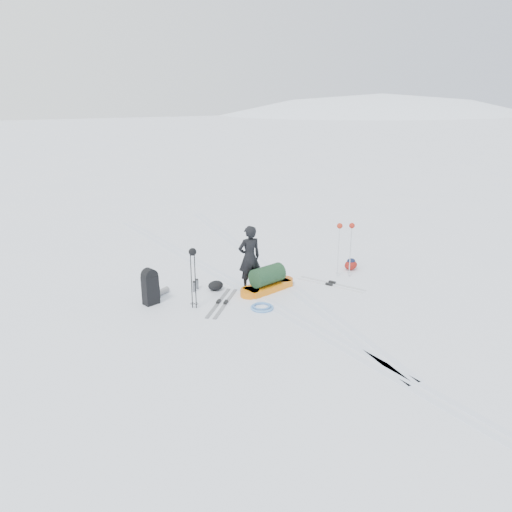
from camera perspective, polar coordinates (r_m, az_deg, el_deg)
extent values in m
plane|color=white|center=(12.55, -0.22, -4.45)|extent=(200.00, 200.00, 0.00)
ellipsoid|color=white|center=(159.85, 12.04, -12.38)|extent=(256.00, 192.00, 160.00)
cube|color=silver|center=(12.50, -0.70, -4.54)|extent=(1.40, 17.97, 0.01)
cube|color=silver|center=(12.61, 0.25, -4.33)|extent=(1.40, 17.97, 0.01)
cube|color=silver|center=(14.77, 0.21, -0.92)|extent=(2.09, 13.88, 0.01)
cube|color=silver|center=(14.89, 1.00, -0.77)|extent=(2.09, 13.88, 0.01)
imported|color=black|center=(12.67, -0.76, -0.19)|extent=(0.64, 0.45, 1.68)
cube|color=orange|center=(12.82, 1.30, -3.56)|extent=(1.40, 0.81, 0.16)
cylinder|color=#C0540B|center=(13.22, 3.20, -2.91)|extent=(0.57, 0.57, 0.16)
cylinder|color=orange|center=(12.45, -0.72, -4.25)|extent=(0.57, 0.57, 0.16)
cylinder|color=#15311C|center=(12.71, 1.31, -2.21)|extent=(0.96, 0.66, 0.48)
cube|color=black|center=(12.16, -11.97, -3.84)|extent=(0.40, 0.33, 0.70)
cylinder|color=black|center=(12.03, -12.09, -2.20)|extent=(0.39, 0.32, 0.34)
cube|color=black|center=(12.30, -11.28, -4.04)|extent=(0.12, 0.19, 0.30)
cylinder|color=slate|center=(12.72, -10.90, -4.12)|extent=(0.56, 0.40, 0.15)
cylinder|color=black|center=(11.66, -7.39, -2.82)|extent=(0.03, 0.03, 1.36)
cylinder|color=black|center=(11.64, -6.95, -2.84)|extent=(0.03, 0.03, 1.36)
torus|color=black|center=(11.87, -7.28, -5.41)|extent=(0.12, 0.12, 0.01)
torus|color=black|center=(11.85, -6.85, -5.43)|extent=(0.12, 0.12, 0.01)
sphere|color=black|center=(11.42, -7.27, 0.47)|extent=(0.18, 0.18, 0.18)
cylinder|color=silver|center=(13.71, 9.39, 0.44)|extent=(0.03, 0.03, 1.43)
cylinder|color=silver|center=(13.80, 10.73, 0.48)|extent=(0.03, 0.03, 1.43)
torus|color=#B7BBBF|center=(13.90, 9.27, -1.93)|extent=(0.12, 0.12, 0.01)
torus|color=#9DA0A4|center=(13.99, 10.59, -1.88)|extent=(0.12, 0.12, 0.01)
sphere|color=maroon|center=(13.51, 9.55, 3.41)|extent=(0.15, 0.15, 0.15)
sphere|color=maroon|center=(13.60, 10.91, 3.43)|extent=(0.15, 0.15, 0.15)
cube|color=gray|center=(12.06, -3.48, -5.41)|extent=(1.31, 1.39, 0.02)
cube|color=gray|center=(12.11, -4.31, -5.33)|extent=(1.31, 1.39, 0.02)
cube|color=black|center=(12.05, -3.48, -5.26)|extent=(0.18, 0.18, 0.05)
cube|color=black|center=(12.10, -4.32, -5.18)|extent=(0.18, 0.18, 0.05)
cube|color=silver|center=(13.26, 8.34, -3.36)|extent=(0.91, 1.74, 0.02)
cube|color=#B8BABE|center=(13.42, 8.70, -3.11)|extent=(0.91, 1.74, 0.02)
cube|color=black|center=(13.25, 8.35, -3.22)|extent=(0.15, 0.20, 0.05)
cube|color=black|center=(13.41, 8.70, -2.97)|extent=(0.15, 0.20, 0.05)
torus|color=#5792D4|center=(11.77, 0.69, -5.90)|extent=(0.62, 0.62, 0.06)
torus|color=#5185C5|center=(11.81, 0.64, -5.74)|extent=(0.49, 0.49, 0.05)
ellipsoid|color=maroon|center=(14.52, 10.78, -1.02)|extent=(0.49, 0.48, 0.28)
ellipsoid|color=black|center=(14.48, 10.81, -0.54)|extent=(0.32, 0.31, 0.14)
cylinder|color=slate|center=(12.80, -7.10, -3.53)|extent=(0.07, 0.07, 0.26)
cylinder|color=slate|center=(12.99, -6.74, -3.23)|extent=(0.07, 0.07, 0.24)
cylinder|color=black|center=(12.75, -7.12, -2.93)|extent=(0.06, 0.06, 0.03)
cylinder|color=black|center=(12.94, -6.76, -2.68)|extent=(0.06, 0.06, 0.03)
ellipsoid|color=black|center=(12.84, -4.64, -3.38)|extent=(0.44, 0.36, 0.25)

